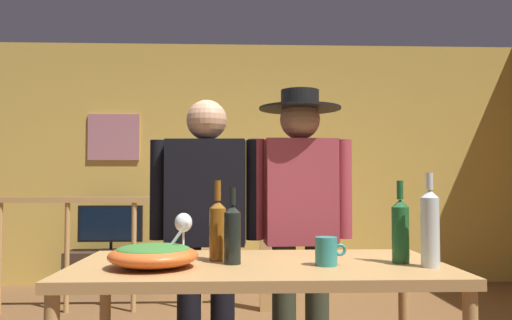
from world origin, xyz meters
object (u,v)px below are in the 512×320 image
serving_table (260,283)px  wine_bottle_dark (232,233)px  flat_screen_tv (111,224)px  salad_bowl (153,254)px  mug_teal (327,251)px  wine_bottle_clear (430,227)px  wine_bottle_amber (218,229)px  stair_railing (155,236)px  framed_picture (114,137)px  person_standing_left (206,219)px  wine_glass (183,224)px  person_standing_right (300,211)px  tv_console (111,271)px  wine_bottle_green (400,229)px

serving_table → wine_bottle_dark: 0.23m
flat_screen_tv → salad_bowl: (1.01, -3.55, 0.17)m
flat_screen_tv → serving_table: flat_screen_tv is taller
flat_screen_tv → mug_teal: bearing=-64.7°
wine_bottle_clear → serving_table: bearing=167.9°
wine_bottle_dark → wine_bottle_amber: size_ratio=0.91×
stair_railing → salad_bowl: 2.70m
serving_table → wine_bottle_amber: bearing=159.1°
framed_picture → person_standing_left: size_ratio=0.36×
wine_glass → person_standing_right: (0.59, 0.46, 0.03)m
serving_table → wine_bottle_dark: wine_bottle_dark is taller
serving_table → tv_console: bearing=112.1°
wine_bottle_clear → person_standing_right: person_standing_right is taller
serving_table → salad_bowl: 0.44m
tv_console → person_standing_left: person_standing_left is taller
serving_table → person_standing_left: (-0.25, 0.73, 0.20)m
tv_console → person_standing_right: bearing=-58.7°
tv_console → wine_bottle_dark: bearing=-69.6°
flat_screen_tv → wine_bottle_clear: 4.14m
framed_picture → serving_table: 4.14m
salad_bowl → wine_bottle_green: size_ratio=1.03×
wine_bottle_dark → person_standing_left: (-0.15, 0.77, 0.00)m
mug_teal → flat_screen_tv: bearing=115.3°
wine_glass → mug_teal: size_ratio=1.51×
wine_bottle_clear → person_standing_left: 1.25m
serving_table → wine_glass: size_ratio=8.02×
framed_picture → wine_bottle_green: framed_picture is taller
mug_teal → person_standing_right: (0.00, 0.82, 0.11)m
wine_bottle_green → person_standing_right: 0.82m
tv_console → wine_glass: 3.46m
mug_teal → person_standing_left: 0.97m
framed_picture → wine_bottle_dark: framed_picture is taller
wine_bottle_dark → mug_teal: 0.37m
salad_bowl → wine_glass: (0.07, 0.38, 0.08)m
tv_console → wine_bottle_dark: size_ratio=3.00×
wine_bottle_green → serving_table: bearing=176.8°
flat_screen_tv → person_standing_right: person_standing_right is taller
wine_bottle_clear → wine_bottle_dark: size_ratio=1.19×
wine_bottle_amber → stair_railing: bearing=104.4°
stair_railing → flat_screen_tv: bearing=124.3°
wine_glass → wine_bottle_dark: bearing=-53.8°
tv_console → wine_bottle_green: 4.09m
stair_railing → person_standing_right: 2.14m
tv_console → wine_bottle_green: bearing=-60.6°
framed_picture → person_standing_left: (1.21, -3.03, -0.70)m
serving_table → wine_bottle_green: bearing=-3.2°
wine_bottle_amber → person_standing_right: person_standing_right is taller
wine_glass → mug_teal: wine_glass is taller
flat_screen_tv → wine_glass: bearing=-71.2°
person_standing_right → wine_glass: bearing=35.7°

